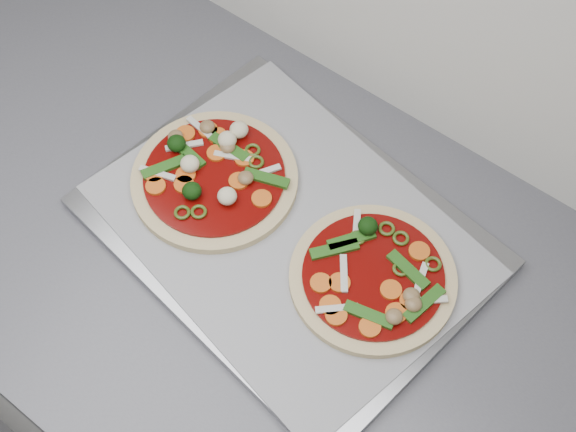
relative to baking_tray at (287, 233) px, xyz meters
The scene contains 4 objects.
baking_tray is the anchor object (origin of this frame).
parchment 0.01m from the baking_tray, ahead, with size 0.44×0.32×0.00m, color gray.
pizza_left 0.12m from the baking_tray, behind, with size 0.22×0.22×0.04m.
pizza_right 0.12m from the baking_tray, ahead, with size 0.20×0.20×0.03m.
Camera 1 is at (-0.33, 0.96, 1.75)m, focal length 50.00 mm.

